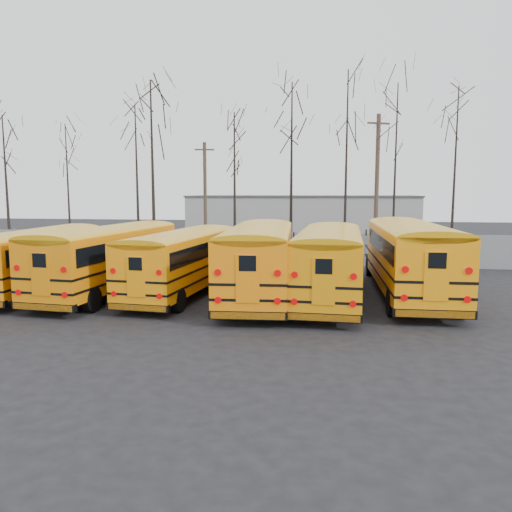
% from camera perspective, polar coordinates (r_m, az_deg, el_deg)
% --- Properties ---
extents(ground, '(120.00, 120.00, 0.00)m').
position_cam_1_polar(ground, '(19.46, -5.71, -5.98)').
color(ground, black).
rests_on(ground, ground).
extents(fence, '(40.00, 0.04, 2.00)m').
position_cam_1_polar(fence, '(30.91, -0.38, 0.89)').
color(fence, gray).
rests_on(fence, ground).
extents(distant_building, '(22.00, 8.00, 4.00)m').
position_cam_1_polar(distant_building, '(50.50, 5.29, 4.49)').
color(distant_building, '#9C9C98').
rests_on(distant_building, ground).
extents(bus_a, '(2.74, 10.33, 2.87)m').
position_cam_1_polar(bus_a, '(24.50, -23.56, 0.18)').
color(bus_a, black).
rests_on(bus_a, ground).
extents(bus_b, '(3.45, 11.03, 3.04)m').
position_cam_1_polar(bus_b, '(22.92, -16.24, 0.30)').
color(bus_b, black).
rests_on(bus_b, ground).
extents(bus_c, '(3.28, 10.37, 2.86)m').
position_cam_1_polar(bus_c, '(22.00, -8.21, -0.04)').
color(bus_c, black).
rests_on(bus_c, ground).
extents(bus_d, '(3.26, 11.41, 3.16)m').
position_cam_1_polar(bus_d, '(21.02, 0.41, 0.18)').
color(bus_d, black).
rests_on(bus_d, ground).
extents(bus_e, '(2.94, 10.99, 3.05)m').
position_cam_1_polar(bus_e, '(20.83, 8.41, -0.14)').
color(bus_e, black).
rests_on(bus_e, ground).
extents(bus_f, '(2.82, 11.68, 3.26)m').
position_cam_1_polar(bus_f, '(22.28, 17.14, 0.41)').
color(bus_f, black).
rests_on(bus_f, ground).
extents(utility_pole_left, '(1.43, 0.42, 8.10)m').
position_cam_1_polar(utility_pole_left, '(37.58, -5.83, 6.82)').
color(utility_pole_left, '#473828').
rests_on(utility_pole_left, ground).
extents(utility_pole_right, '(1.70, 0.88, 10.15)m').
position_cam_1_polar(utility_pole_right, '(38.58, 13.64, 8.23)').
color(utility_pole_right, '#50392D').
rests_on(utility_pole_right, ground).
extents(tree_0, '(0.26, 0.26, 9.81)m').
position_cam_1_polar(tree_0, '(39.85, -26.63, 7.18)').
color(tree_0, black).
rests_on(tree_0, ground).
extents(tree_1, '(0.26, 0.26, 9.34)m').
position_cam_1_polar(tree_1, '(39.15, -20.68, 7.16)').
color(tree_1, black).
rests_on(tree_1, ground).
extents(tree_2, '(0.26, 0.26, 10.82)m').
position_cam_1_polar(tree_2, '(38.52, -13.44, 8.53)').
color(tree_2, black).
rests_on(tree_2, ground).
extents(tree_3, '(0.26, 0.26, 11.65)m').
position_cam_1_polar(tree_3, '(34.00, -11.73, 9.46)').
color(tree_3, black).
rests_on(tree_3, ground).
extents(tree_4, '(0.26, 0.26, 9.88)m').
position_cam_1_polar(tree_4, '(34.94, -2.46, 8.09)').
color(tree_4, black).
rests_on(tree_4, ground).
extents(tree_5, '(0.26, 0.26, 12.01)m').
position_cam_1_polar(tree_5, '(35.73, 4.07, 9.77)').
color(tree_5, black).
rests_on(tree_5, ground).
extents(tree_6, '(0.26, 0.26, 12.34)m').
position_cam_1_polar(tree_6, '(34.06, 10.27, 10.08)').
color(tree_6, black).
rests_on(tree_6, ground).
extents(tree_7, '(0.26, 0.26, 11.89)m').
position_cam_1_polar(tree_7, '(36.59, 15.61, 9.37)').
color(tree_7, black).
rests_on(tree_7, ground).
extents(tree_8, '(0.26, 0.26, 11.40)m').
position_cam_1_polar(tree_8, '(36.38, 21.75, 8.75)').
color(tree_8, black).
rests_on(tree_8, ground).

